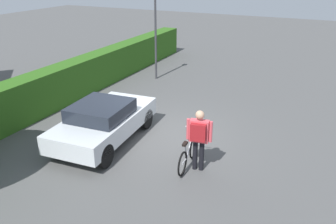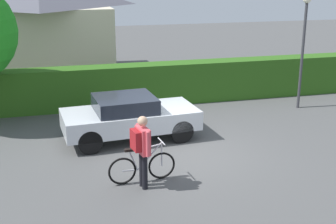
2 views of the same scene
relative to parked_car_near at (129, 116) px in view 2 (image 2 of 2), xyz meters
name	(u,v)px [view 2 (image 2 of 2)]	position (x,y,z in m)	size (l,w,h in m)	color
ground_plane	(182,153)	(1.21, -1.47, -0.70)	(60.00, 60.00, 0.00)	#4D4D4D
hedge_row	(145,84)	(1.21, 3.49, 0.05)	(21.67, 0.90, 1.51)	#2D5C19
house_distant	(42,25)	(-2.37, 9.38, 1.67)	(6.29, 5.91, 4.65)	beige
parked_car_near	(129,116)	(0.00, 0.00, 0.00)	(4.03, 2.06, 1.31)	silver
bicycle	(142,167)	(-0.21, -2.92, -0.32)	(1.64, 0.50, 0.97)	black
person_rider	(142,145)	(-0.28, -3.24, 0.36)	(0.41, 0.68, 1.73)	black
street_lamp	(304,36)	(6.52, 1.61, 1.91)	(0.28, 0.28, 4.00)	#38383D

